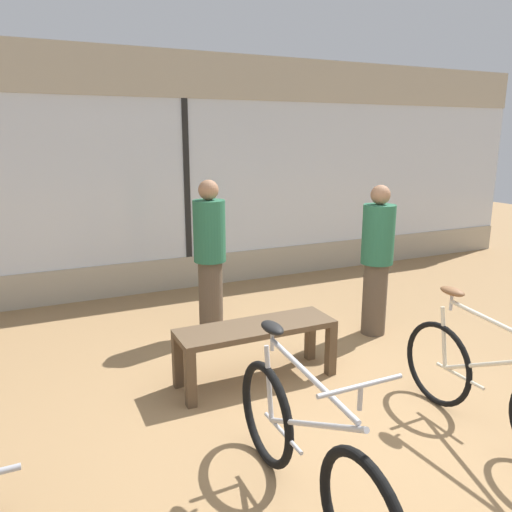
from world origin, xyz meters
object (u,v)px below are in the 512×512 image
object	(u,v)px
bicycle_right	(489,386)
bicycle_left	(305,452)
customer_by_window	(210,255)
display_bench	(256,336)
customer_near_rack	(377,258)

from	to	relation	value
bicycle_right	bicycle_left	bearing A→B (deg)	-176.12
bicycle_left	customer_by_window	world-z (taller)	customer_by_window
bicycle_left	bicycle_right	size ratio (longest dim) A/B	1.02
bicycle_left	display_bench	xyz separation A→B (m)	(0.42, 1.55, 0.04)
bicycle_right	customer_near_rack	size ratio (longest dim) A/B	1.04
customer_near_rack	bicycle_left	bearing A→B (deg)	-135.66
bicycle_left	bicycle_right	xyz separation A→B (m)	(1.57, 0.11, 0.00)
customer_by_window	bicycle_left	bearing A→B (deg)	-98.96
bicycle_left	customer_by_window	bearing A→B (deg)	81.04
bicycle_right	customer_by_window	bearing A→B (deg)	113.42
customer_near_rack	bicycle_right	bearing A→B (deg)	-104.02
bicycle_right	customer_by_window	distance (m)	2.92
bicycle_right	customer_near_rack	world-z (taller)	customer_near_rack
bicycle_right	display_bench	world-z (taller)	bicycle_right
customer_near_rack	customer_by_window	xyz separation A→B (m)	(-1.62, 0.74, 0.03)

